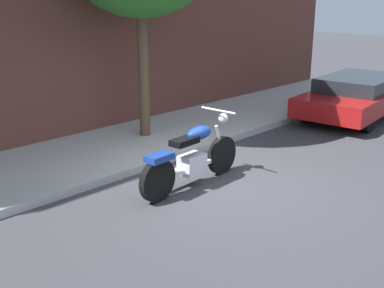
{
  "coord_description": "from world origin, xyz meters",
  "views": [
    {
      "loc": [
        -5.75,
        -4.87,
        3.02
      ],
      "look_at": [
        -0.49,
        0.23,
        0.72
      ],
      "focal_mm": 45.17,
      "sensor_mm": 36.0,
      "label": 1
    }
  ],
  "objects": [
    {
      "name": "sidewalk",
      "position": [
        0.0,
        2.54,
        0.07
      ],
      "size": [
        18.23,
        2.51,
        0.14
      ],
      "primitive_type": "cube",
      "color": "#B0B0B0",
      "rests_on": "ground"
    },
    {
      "name": "ground_plane",
      "position": [
        0.0,
        0.0,
        0.0
      ],
      "size": [
        60.0,
        60.0,
        0.0
      ],
      "primitive_type": "plane",
      "color": "#38383D"
    },
    {
      "name": "parked_car_red",
      "position": [
        5.88,
        0.49,
        0.55
      ],
      "size": [
        4.58,
        2.17,
        1.03
      ],
      "color": "black",
      "rests_on": "ground"
    },
    {
      "name": "motorcycle",
      "position": [
        -0.49,
        0.23,
        0.48
      ],
      "size": [
        2.25,
        0.7,
        1.17
      ],
      "color": "black",
      "rests_on": "ground"
    }
  ]
}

